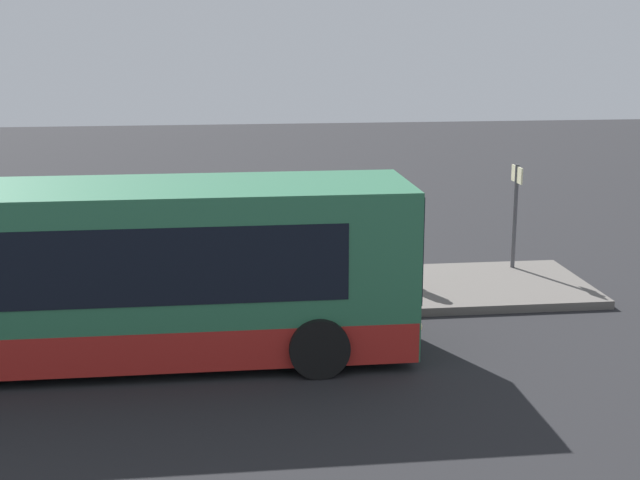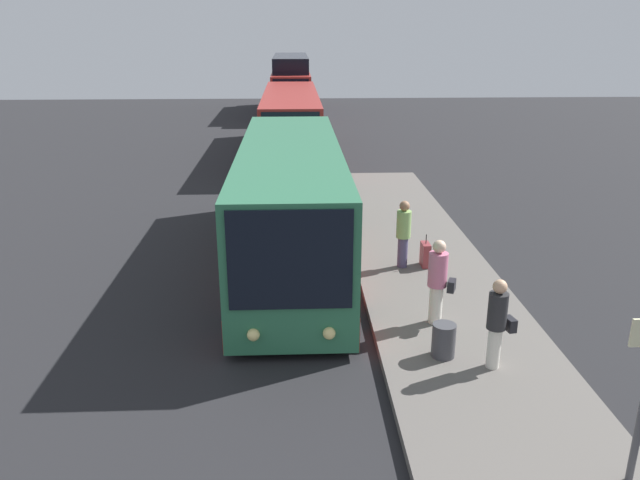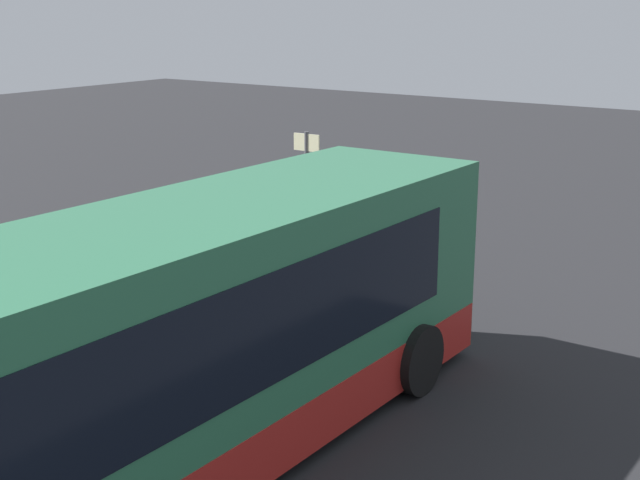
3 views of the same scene
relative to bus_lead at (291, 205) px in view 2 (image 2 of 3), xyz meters
name	(u,v)px [view 2 (image 2 of 3)]	position (x,y,z in m)	size (l,w,h in m)	color
ground	(294,264)	(0.36, 0.06, -1.56)	(80.00, 80.00, 0.00)	#232326
platform	(418,259)	(0.36, 3.39, -1.47)	(20.00, 3.46, 0.18)	#605B56
bus_lead	(291,205)	(0.00, 0.00, 0.00)	(11.05, 2.85, 3.12)	#2D704C
bus_second	(291,124)	(-14.70, 0.00, -0.06)	(12.58, 2.86, 2.99)	maroon
bus_third	(291,88)	(-30.17, 0.00, 0.23)	(11.94, 2.88, 4.01)	maroon
passenger_boarding	(403,231)	(1.10, 2.83, -0.42)	(0.52, 0.52, 1.75)	#4C476B
passenger_waiting	(497,320)	(6.09, 3.65, -0.45)	(0.40, 0.56, 1.70)	silver
passenger_with_bags	(438,279)	(4.27, 2.99, -0.40)	(0.53, 0.65, 1.81)	silver
suitcase	(425,255)	(1.06, 3.43, -1.07)	(0.46, 0.20, 0.85)	maroon
trash_bin	(444,340)	(5.66, 2.83, -1.05)	(0.44, 0.44, 0.65)	#3F3F44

